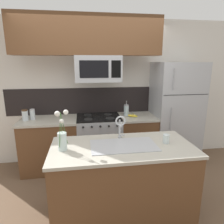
# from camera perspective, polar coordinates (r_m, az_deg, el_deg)

# --- Properties ---
(ground_plane) EXTENTS (10.00, 10.00, 0.00)m
(ground_plane) POSITION_cam_1_polar(r_m,az_deg,el_deg) (3.09, -2.02, -22.77)
(ground_plane) COLOR brown
(rear_partition) EXTENTS (5.20, 0.10, 2.60)m
(rear_partition) POSITION_cam_1_polar(r_m,az_deg,el_deg) (3.82, 0.10, 5.80)
(rear_partition) COLOR silver
(rear_partition) RESTS_ON ground
(splash_band) EXTENTS (3.25, 0.01, 0.48)m
(splash_band) POSITION_cam_1_polar(r_m,az_deg,el_deg) (3.76, -4.31, 3.30)
(splash_band) COLOR black
(splash_band) RESTS_ON rear_partition
(back_counter_left) EXTENTS (0.96, 0.65, 0.91)m
(back_counter_left) POSITION_cam_1_polar(r_m,az_deg,el_deg) (3.68, -17.12, -8.84)
(back_counter_left) COLOR brown
(back_counter_left) RESTS_ON ground
(back_counter_right) EXTENTS (0.66, 0.65, 0.91)m
(back_counter_right) POSITION_cam_1_polar(r_m,az_deg,el_deg) (3.76, 6.97, -7.79)
(back_counter_right) COLOR brown
(back_counter_right) RESTS_ON ground
(stove_range) EXTENTS (0.76, 0.64, 0.93)m
(stove_range) POSITION_cam_1_polar(r_m,az_deg,el_deg) (3.64, -3.72, -8.36)
(stove_range) COLOR #A8AAAF
(stove_range) RESTS_ON ground
(microwave) EXTENTS (0.74, 0.40, 0.42)m
(microwave) POSITION_cam_1_polar(r_m,az_deg,el_deg) (3.35, -4.04, 12.22)
(microwave) COLOR #A8AAAF
(upper_cabinet_band) EXTENTS (2.32, 0.34, 0.60)m
(upper_cabinet_band) POSITION_cam_1_polar(r_m,az_deg,el_deg) (3.33, -6.96, 20.90)
(upper_cabinet_band) COLOR brown
(refrigerator) EXTENTS (0.81, 0.74, 1.85)m
(refrigerator) POSITION_cam_1_polar(r_m,az_deg,el_deg) (3.88, 17.41, -0.37)
(refrigerator) COLOR #A8AAAF
(refrigerator) RESTS_ON ground
(storage_jar_tall) EXTENTS (0.10, 0.10, 0.19)m
(storage_jar_tall) POSITION_cam_1_polar(r_m,az_deg,el_deg) (3.58, -23.58, -0.83)
(storage_jar_tall) COLOR silver
(storage_jar_tall) RESTS_ON back_counter_left
(storage_jar_medium) EXTENTS (0.08, 0.08, 0.18)m
(storage_jar_medium) POSITION_cam_1_polar(r_m,az_deg,el_deg) (3.60, -21.77, -0.63)
(storage_jar_medium) COLOR silver
(storage_jar_medium) RESTS_ON back_counter_left
(banana_bunch) EXTENTS (0.19, 0.12, 0.08)m
(banana_bunch) POSITION_cam_1_polar(r_m,az_deg,el_deg) (3.53, 6.01, -1.08)
(banana_bunch) COLOR yellow
(banana_bunch) RESTS_ON back_counter_right
(french_press) EXTENTS (0.09, 0.09, 0.27)m
(french_press) POSITION_cam_1_polar(r_m,az_deg,el_deg) (3.60, 4.10, 0.54)
(french_press) COLOR silver
(french_press) RESTS_ON back_counter_right
(island_counter) EXTENTS (1.65, 0.80, 0.91)m
(island_counter) POSITION_cam_1_polar(r_m,az_deg,el_deg) (2.57, 2.91, -18.91)
(island_counter) COLOR brown
(island_counter) RESTS_ON ground
(kitchen_sink) EXTENTS (0.76, 0.43, 0.16)m
(kitchen_sink) POSITION_cam_1_polar(r_m,az_deg,el_deg) (2.38, 3.29, -11.08)
(kitchen_sink) COLOR #ADAFB5
(kitchen_sink) RESTS_ON island_counter
(sink_faucet) EXTENTS (0.14, 0.14, 0.31)m
(sink_faucet) POSITION_cam_1_polar(r_m,az_deg,el_deg) (2.47, 2.41, -3.43)
(sink_faucet) COLOR #B7BABF
(sink_faucet) RESTS_ON island_counter
(drinking_glass) EXTENTS (0.08, 0.08, 0.11)m
(drinking_glass) POSITION_cam_1_polar(r_m,az_deg,el_deg) (2.48, 15.20, -7.39)
(drinking_glass) COLOR silver
(drinking_glass) RESTS_ON island_counter
(flower_vase) EXTENTS (0.13, 0.16, 0.46)m
(flower_vase) POSITION_cam_1_polar(r_m,az_deg,el_deg) (2.25, -14.03, -7.39)
(flower_vase) COLOR silver
(flower_vase) RESTS_ON island_counter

